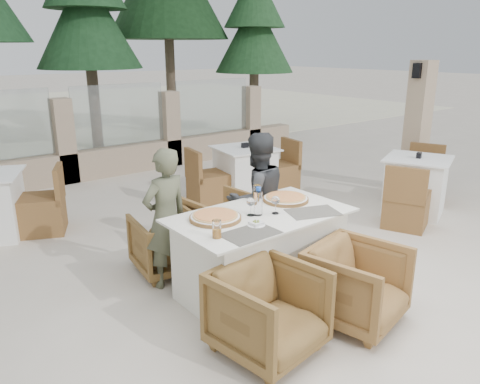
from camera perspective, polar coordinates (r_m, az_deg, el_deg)
ground at (r=4.41m, az=1.04°, el=-12.37°), size 80.00×80.00×0.00m
perimeter_wall_far at (r=8.25m, az=-20.72°, el=6.49°), size 10.00×0.34×1.60m
lantern_pillar at (r=7.82m, az=20.80°, el=7.44°), size 0.34×0.34×2.00m
pine_centre at (r=10.90m, az=-18.05°, el=18.10°), size 2.20×2.20×5.00m
pine_far_right at (r=12.35m, az=1.76°, el=17.52°), size 1.98×1.98×4.50m
dining_table at (r=4.28m, az=2.51°, el=-7.54°), size 1.60×0.90×0.77m
placemat_near_left at (r=3.70m, az=1.24°, el=-5.08°), size 0.45×0.30×0.00m
placemat_near_right at (r=4.22m, az=8.88°, el=-2.45°), size 0.53×0.44×0.00m
pizza_left at (r=3.99m, az=-3.03°, el=-2.99°), size 0.57×0.57×0.06m
pizza_right at (r=4.49m, az=5.60°, el=-0.73°), size 0.44×0.44×0.06m
water_bottle at (r=4.07m, az=2.24°, el=-1.12°), size 0.10×0.10×0.25m
wine_glass_centre at (r=4.06m, az=1.31°, el=-1.66°), size 0.08×0.08×0.18m
wine_glass_near at (r=4.12m, az=4.35°, el=-1.44°), size 0.08×0.08×0.18m
beer_glass_left at (r=3.60m, az=-2.86°, el=-4.53°), size 0.08×0.08×0.14m
beer_glass_right at (r=4.48m, az=2.09°, el=-0.08°), size 0.09×0.09×0.15m
olive_dish at (r=3.86m, az=1.99°, el=-3.80°), size 0.15×0.15×0.04m
armchair_far_left at (r=4.78m, az=-8.86°, el=-6.18°), size 0.72×0.73×0.59m
armchair_far_right at (r=5.15m, az=-2.08°, el=-3.85°), size 0.75×0.77×0.65m
armchair_near_left at (r=3.53m, az=3.46°, el=-14.31°), size 0.80×0.81×0.66m
armchair_near_right at (r=3.99m, az=14.04°, el=-10.93°), size 0.83×0.85×0.65m
diner_left at (r=4.38m, az=-9.03°, el=-3.20°), size 0.52×0.38×1.33m
diner_right at (r=4.79m, az=2.07°, el=-0.88°), size 0.74×0.62×1.38m
bg_table_b at (r=6.98m, az=0.60°, el=2.33°), size 1.75×1.07×0.77m
bg_table_c at (r=6.77m, az=20.61°, el=0.73°), size 1.83×1.39×0.77m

